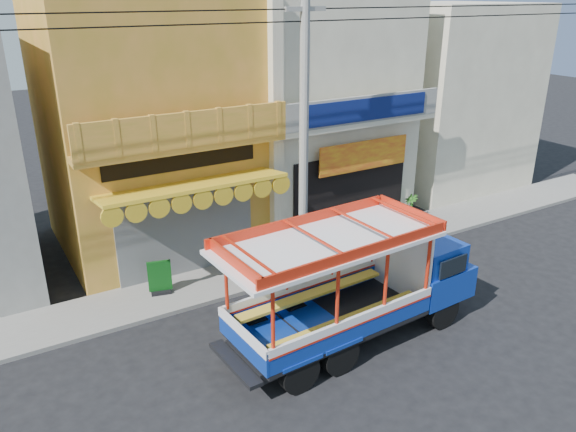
% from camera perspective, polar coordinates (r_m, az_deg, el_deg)
% --- Properties ---
extents(ground, '(90.00, 90.00, 0.00)m').
position_cam_1_polar(ground, '(15.56, 11.25, -9.62)').
color(ground, black).
rests_on(ground, ground).
extents(sidewalk, '(30.00, 2.00, 0.12)m').
position_cam_1_polar(sidewalk, '(18.28, 2.96, -3.97)').
color(sidewalk, slate).
rests_on(sidewalk, ground).
extents(shophouse_left, '(6.00, 7.50, 8.24)m').
position_cam_1_polar(shophouse_left, '(18.76, -14.14, 9.18)').
color(shophouse_left, '#AB8726').
rests_on(shophouse_left, ground).
extents(shophouse_right, '(6.00, 6.75, 8.24)m').
position_cam_1_polar(shophouse_right, '(21.23, 1.72, 11.24)').
color(shophouse_right, beige).
rests_on(shophouse_right, ground).
extents(party_pilaster, '(0.35, 0.30, 8.00)m').
position_cam_1_polar(party_pilaster, '(17.13, -1.19, 8.30)').
color(party_pilaster, beige).
rests_on(party_pilaster, ground).
extents(filler_building_right, '(6.00, 6.00, 7.60)m').
position_cam_1_polar(filler_building_right, '(25.71, 15.24, 11.68)').
color(filler_building_right, beige).
rests_on(filler_building_right, ground).
extents(utility_pole, '(28.00, 0.26, 9.00)m').
position_cam_1_polar(utility_pole, '(15.69, 2.12, 10.88)').
color(utility_pole, gray).
rests_on(utility_pole, ground).
extents(songthaew_truck, '(6.79, 2.54, 3.12)m').
position_cam_1_polar(songthaew_truck, '(13.86, 8.24, -6.41)').
color(songthaew_truck, black).
rests_on(songthaew_truck, ground).
extents(green_sign, '(0.65, 0.42, 1.00)m').
position_cam_1_polar(green_sign, '(16.14, -12.87, -6.35)').
color(green_sign, black).
rests_on(green_sign, sidewalk).
extents(potted_plant_a, '(1.14, 1.16, 0.98)m').
position_cam_1_polar(potted_plant_a, '(19.56, 7.54, -0.58)').
color(potted_plant_a, '#28611B').
rests_on(potted_plant_a, sidewalk).
extents(potted_plant_c, '(0.58, 0.58, 0.97)m').
position_cam_1_polar(potted_plant_c, '(21.18, 12.34, 0.86)').
color(potted_plant_c, '#28611B').
rests_on(potted_plant_c, sidewalk).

